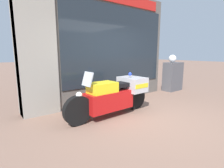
# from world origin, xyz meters

# --- Properties ---
(ground_plane) EXTENTS (60.00, 60.00, 0.00)m
(ground_plane) POSITION_xyz_m (0.00, 0.00, 0.00)
(ground_plane) COLOR #7A5B4C
(shop_building) EXTENTS (5.01, 0.55, 3.44)m
(shop_building) POSITION_xyz_m (-0.38, 2.00, 1.73)
(shop_building) COLOR #56514C
(shop_building) RESTS_ON ground
(window_display) EXTENTS (3.67, 0.30, 2.03)m
(window_display) POSITION_xyz_m (0.37, 2.03, 0.48)
(window_display) COLOR slate
(window_display) RESTS_ON ground
(paramedic_motorcycle) EXTENTS (2.45, 0.72, 1.15)m
(paramedic_motorcycle) POSITION_xyz_m (-0.57, 0.72, 0.53)
(paramedic_motorcycle) COLOR black
(paramedic_motorcycle) RESTS_ON ground
(utility_cabinet) EXTENTS (0.83, 0.44, 1.17)m
(utility_cabinet) POSITION_xyz_m (3.14, 1.53, 0.58)
(utility_cabinet) COLOR #4C4C51
(utility_cabinet) RESTS_ON ground
(white_helmet) EXTENTS (0.31, 0.31, 0.31)m
(white_helmet) POSITION_xyz_m (3.15, 1.60, 1.32)
(white_helmet) COLOR white
(white_helmet) RESTS_ON utility_cabinet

